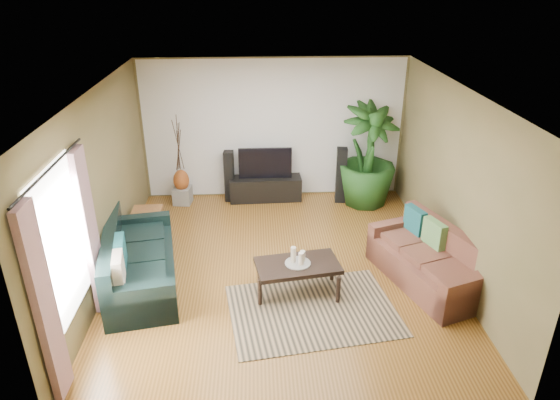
{
  "coord_description": "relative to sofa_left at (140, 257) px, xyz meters",
  "views": [
    {
      "loc": [
        -0.33,
        -6.43,
        4.15
      ],
      "look_at": [
        0.0,
        0.2,
        1.05
      ],
      "focal_mm": 32.0,
      "sensor_mm": 36.0,
      "label": 1
    }
  ],
  "objects": [
    {
      "name": "pedestal",
      "position": [
        0.24,
        2.69,
        -0.26
      ],
      "size": [
        0.36,
        0.36,
        0.33
      ],
      "primitive_type": "cube",
      "rotation": [
        0.0,
        0.0,
        -0.12
      ],
      "color": "gray",
      "rests_on": "floor"
    },
    {
      "name": "area_rug",
      "position": [
        2.38,
        -0.78,
        -0.42
      ],
      "size": [
        2.39,
        1.86,
        0.01
      ],
      "primitive_type": "cube",
      "rotation": [
        0.0,
        0.0,
        0.15
      ],
      "color": "#9D825C",
      "rests_on": "floor"
    },
    {
      "name": "plant_pot",
      "position": [
        3.75,
        2.53,
        -0.29
      ],
      "size": [
        0.36,
        0.36,
        0.28
      ],
      "primitive_type": "cylinder",
      "color": "black",
      "rests_on": "floor"
    },
    {
      "name": "backwall_panel",
      "position": [
        2.01,
        3.02,
        0.93
      ],
      "size": [
        4.9,
        0.0,
        4.9
      ],
      "primitive_type": "plane",
      "rotation": [
        1.57,
        0.0,
        0.0
      ],
      "color": "white",
      "rests_on": "ground"
    },
    {
      "name": "window_pane",
      "position": [
        -0.47,
        -1.32,
        0.97
      ],
      "size": [
        0.0,
        1.8,
        1.8
      ],
      "primitive_type": "plane",
      "rotation": [
        1.57,
        0.0,
        1.57
      ],
      "color": "white",
      "rests_on": "ground"
    },
    {
      "name": "vase",
      "position": [
        0.24,
        2.69,
        0.05
      ],
      "size": [
        0.3,
        0.3,
        0.42
      ],
      "primitive_type": "ellipsoid",
      "color": "brown",
      "rests_on": "pedestal"
    },
    {
      "name": "wall_left",
      "position": [
        -0.49,
        0.28,
        0.92
      ],
      "size": [
        0.0,
        5.5,
        5.5
      ],
      "primitive_type": "plane",
      "rotation": [
        1.57,
        0.0,
        1.57
      ],
      "color": "brown",
      "rests_on": "ground"
    },
    {
      "name": "wall_back",
      "position": [
        2.01,
        3.03,
        0.93
      ],
      "size": [
        5.0,
        0.0,
        5.0
      ],
      "primitive_type": "plane",
      "rotation": [
        1.57,
        0.0,
        0.0
      ],
      "color": "brown",
      "rests_on": "ground"
    },
    {
      "name": "coffee_table",
      "position": [
        2.21,
        -0.34,
        -0.19
      ],
      "size": [
        1.22,
        0.8,
        0.47
      ],
      "primitive_type": "cube",
      "rotation": [
        0.0,
        0.0,
        0.17
      ],
      "color": "black",
      "rests_on": "floor"
    },
    {
      "name": "sofa_right",
      "position": [
        4.07,
        -0.2,
        0.0
      ],
      "size": [
        1.4,
        2.01,
        0.85
      ],
      "primitive_type": "cube",
      "rotation": [
        0.0,
        0.0,
        -1.23
      ],
      "color": "brown",
      "rests_on": "floor"
    },
    {
      "name": "candle_short",
      "position": [
        2.28,
        -0.28,
        0.13
      ],
      "size": [
        0.07,
        0.07,
        0.14
      ],
      "primitive_type": "cylinder",
      "color": "beige",
      "rests_on": "candle_tray"
    },
    {
      "name": "side_table",
      "position": [
        -0.16,
        1.34,
        -0.17
      ],
      "size": [
        0.49,
        0.49,
        0.51
      ],
      "primitive_type": "cube",
      "rotation": [
        0.0,
        0.0,
        0.03
      ],
      "color": "brown",
      "rests_on": "floor"
    },
    {
      "name": "speaker_left",
      "position": [
        1.15,
        2.78,
        0.08
      ],
      "size": [
        0.2,
        0.21,
        1.01
      ],
      "primitive_type": "cube",
      "rotation": [
        0.0,
        0.0,
        -0.07
      ],
      "color": "black",
      "rests_on": "floor"
    },
    {
      "name": "wall_right",
      "position": [
        4.51,
        0.28,
        0.92
      ],
      "size": [
        0.0,
        5.5,
        5.5
      ],
      "primitive_type": "plane",
      "rotation": [
        1.57,
        0.0,
        -1.57
      ],
      "color": "brown",
      "rests_on": "ground"
    },
    {
      "name": "ceiling",
      "position": [
        2.01,
        0.28,
        2.28
      ],
      "size": [
        5.5,
        5.5,
        0.0
      ],
      "primitive_type": "plane",
      "rotation": [
        3.14,
        0.0,
        0.0
      ],
      "color": "white",
      "rests_on": "ground"
    },
    {
      "name": "candle_mid",
      "position": [
        2.25,
        -0.38,
        0.14
      ],
      "size": [
        0.07,
        0.07,
        0.18
      ],
      "primitive_type": "cylinder",
      "color": "beige",
      "rests_on": "candle_tray"
    },
    {
      "name": "speaker_right",
      "position": [
        3.29,
        2.63,
        0.12
      ],
      "size": [
        0.22,
        0.24,
        1.08
      ],
      "primitive_type": "cube",
      "rotation": [
        0.0,
        0.0,
        -0.11
      ],
      "color": "black",
      "rests_on": "floor"
    },
    {
      "name": "curtain_rod",
      "position": [
        -0.42,
        -1.32,
        1.87
      ],
      "size": [
        0.03,
        1.9,
        0.03
      ],
      "primitive_type": "cylinder",
      "rotation": [
        1.57,
        0.0,
        0.0
      ],
      "color": "black",
      "rests_on": "ground"
    },
    {
      "name": "candle_tall",
      "position": [
        2.15,
        -0.31,
        0.17
      ],
      "size": [
        0.07,
        0.07,
        0.23
      ],
      "primitive_type": "cylinder",
      "color": "beige",
      "rests_on": "candle_tray"
    },
    {
      "name": "curtain_near",
      "position": [
        -0.42,
        -2.07,
        0.72
      ],
      "size": [
        0.08,
        0.35,
        2.2
      ],
      "primitive_type": "cube",
      "color": "gray",
      "rests_on": "ground"
    },
    {
      "name": "tv_stand",
      "position": [
        1.84,
        2.78,
        -0.19
      ],
      "size": [
        1.4,
        0.46,
        0.46
      ],
      "primitive_type": "cube",
      "rotation": [
        0.0,
        0.0,
        0.04
      ],
      "color": "black",
      "rests_on": "floor"
    },
    {
      "name": "potted_plant",
      "position": [
        3.75,
        2.53,
        0.54
      ],
      "size": [
        1.42,
        1.42,
        1.94
      ],
      "primitive_type": "imported",
      "rotation": [
        0.0,
        0.0,
        0.39
      ],
      "color": "#1B4517",
      "rests_on": "floor"
    },
    {
      "name": "candle_tray",
      "position": [
        2.21,
        -0.34,
        0.05
      ],
      "size": [
        0.35,
        0.35,
        0.02
      ],
      "primitive_type": "cylinder",
      "color": "gray",
      "rests_on": "coffee_table"
    },
    {
      "name": "sofa_left",
      "position": [
        0.0,
        0.0,
        0.0
      ],
      "size": [
        1.29,
        2.27,
        0.85
      ],
      "primitive_type": "cube",
      "rotation": [
        0.0,
        0.0,
        1.75
      ],
      "color": "black",
      "rests_on": "floor"
    },
    {
      "name": "floor",
      "position": [
        2.01,
        0.28,
        -0.42
      ],
      "size": [
        5.5,
        5.5,
        0.0
      ],
      "primitive_type": "plane",
      "color": "brown",
      "rests_on": "ground"
    },
    {
      "name": "curtain_far",
      "position": [
        -0.42,
        -0.57,
        0.72
      ],
      "size": [
        0.08,
        0.35,
        2.2
      ],
      "primitive_type": "cube",
      "color": "gray",
      "rests_on": "ground"
    },
    {
      "name": "wall_front",
      "position": [
        2.01,
        -2.47,
        0.93
      ],
      "size": [
        5.0,
        0.0,
        5.0
      ],
      "primitive_type": "plane",
      "rotation": [
        -1.57,
        0.0,
        0.0
      ],
      "color": "brown",
      "rests_on": "ground"
    },
    {
      "name": "television",
      "position": [
        1.84,
        2.78,
        0.34
      ],
      "size": [
        1.01,
        0.06,
        0.6
      ],
      "primitive_type": "cube",
      "color": "black",
      "rests_on": "tv_stand"
    }
  ]
}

